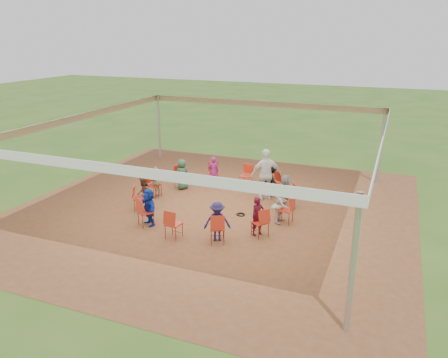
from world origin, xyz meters
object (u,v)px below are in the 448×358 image
at_px(chair_0, 286,210).
at_px(person_seated_4, 182,174).
at_px(chair_1, 289,195).
at_px(chair_10, 217,228).
at_px(chair_7, 140,198).
at_px(person_seated_8, 217,221).
at_px(chair_2, 273,184).
at_px(person_seated_9, 258,216).
at_px(chair_5, 181,177).
at_px(chair_11, 260,222).
at_px(chair_4, 213,174).
at_px(standing_person, 266,175).
at_px(laptop, 277,205).
at_px(cable_coil, 241,215).
at_px(person_seated_1, 286,191).
at_px(chair_8, 146,212).
at_px(chair_3, 246,176).
at_px(person_seated_0, 282,205).
at_px(person_seated_7, 149,207).
at_px(person_seated_5, 157,182).
at_px(person_seated_6, 143,194).
at_px(person_seated_2, 271,180).
at_px(person_seated_3, 213,171).
at_px(chair_9, 174,224).

height_order(chair_0, person_seated_4, person_seated_4).
relative_size(chair_1, chair_10, 1.00).
relative_size(chair_7, person_seated_8, 0.76).
bearing_deg(chair_2, person_seated_9, 133.61).
relative_size(chair_5, chair_11, 1.00).
distance_m(chair_4, standing_person, 2.56).
bearing_deg(chair_5, chair_4, 165.00).
bearing_deg(standing_person, chair_0, 92.76).
distance_m(chair_1, laptop, 1.28).
xyz_separation_m(person_seated_4, cable_coil, (2.98, -1.59, -0.58)).
height_order(chair_10, person_seated_1, person_seated_1).
bearing_deg(person_seated_9, chair_8, 136.39).
bearing_deg(person_seated_8, chair_3, 74.63).
xyz_separation_m(chair_8, person_seated_4, (-0.49, 3.47, 0.15)).
height_order(person_seated_4, laptop, person_seated_4).
xyz_separation_m(person_seated_0, person_seated_7, (-3.81, -1.74, 0.00)).
bearing_deg(person_seated_5, chair_3, 136.39).
bearing_deg(chair_4, chair_1, 135.00).
bearing_deg(person_seated_4, person_seated_6, 30.00).
distance_m(chair_7, person_seated_6, 0.19).
relative_size(person_seated_2, laptop, 3.40).
height_order(chair_8, person_seated_7, person_seated_7).
relative_size(person_seated_5, person_seated_7, 1.00).
height_order(person_seated_6, laptop, person_seated_6).
xyz_separation_m(chair_3, chair_8, (-1.72, -4.59, 0.00)).
xyz_separation_m(person_seated_5, cable_coil, (3.41, -0.42, -0.58)).
relative_size(chair_3, standing_person, 0.48).
bearing_deg(person_seated_7, person_seated_1, 75.00).
height_order(person_seated_8, cable_coil, person_seated_8).
bearing_deg(person_seated_2, person_seated_4, 45.00).
bearing_deg(chair_1, chair_8, 105.00).
relative_size(person_seated_5, laptop, 3.40).
xyz_separation_m(person_seated_6, laptop, (4.45, 0.78, -0.03)).
relative_size(chair_1, chair_7, 1.00).
relative_size(chair_1, person_seated_5, 0.76).
bearing_deg(person_seated_3, person_seated_0, 120.00).
xyz_separation_m(chair_4, standing_person, (2.39, -0.77, 0.49)).
height_order(person_seated_2, person_seated_7, same).
bearing_deg(chair_11, standing_person, 49.12).
relative_size(chair_7, person_seated_2, 0.76).
bearing_deg(chair_9, person_seated_8, 20.16).
bearing_deg(person_seated_7, person_seated_9, 45.00).
bearing_deg(person_seated_9, chair_0, 9.84).
height_order(chair_5, chair_10, same).
height_order(person_seated_4, person_seated_8, same).
bearing_deg(chair_0, person_seated_2, 32.40).
bearing_deg(person_seated_1, person_seated_9, 150.00).
xyz_separation_m(chair_2, person_seated_7, (-2.88, -4.03, 0.15)).
relative_size(chair_7, person_seated_3, 0.76).
bearing_deg(standing_person, chair_5, -29.88).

